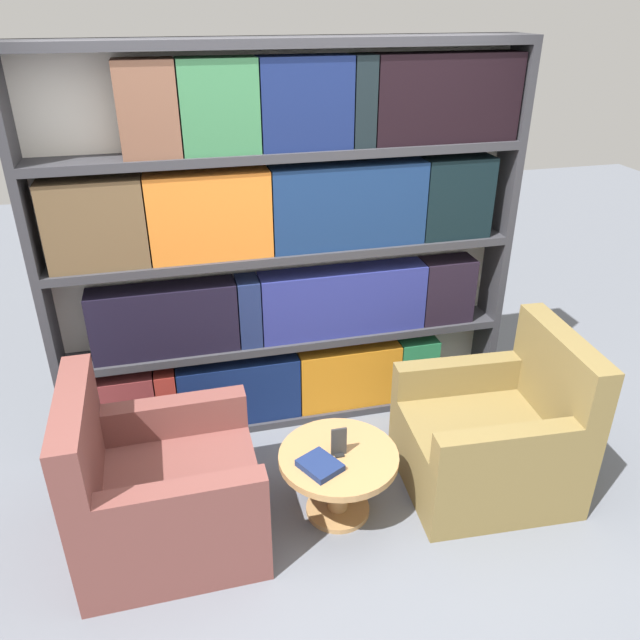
{
  "coord_description": "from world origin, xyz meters",
  "views": [
    {
      "loc": [
        -0.66,
        -2.26,
        2.56
      ],
      "look_at": [
        0.07,
        0.66,
        1.0
      ],
      "focal_mm": 35.0,
      "sensor_mm": 36.0,
      "label": 1
    }
  ],
  "objects": [
    {
      "name": "armchair_right",
      "position": [
        1.0,
        0.28,
        0.31
      ],
      "size": [
        0.95,
        0.86,
        0.95
      ],
      "rotation": [
        0.0,
        0.0,
        -1.63
      ],
      "color": "olive",
      "rests_on": "ground_plane"
    },
    {
      "name": "ground_plane",
      "position": [
        0.0,
        0.0,
        0.0
      ],
      "size": [
        14.0,
        14.0,
        0.0
      ],
      "primitive_type": "plane",
      "color": "slate"
    },
    {
      "name": "bookshelf",
      "position": [
        0.01,
        1.24,
        1.19
      ],
      "size": [
        2.87,
        0.3,
        2.38
      ],
      "color": "silver",
      "rests_on": "ground_plane"
    },
    {
      "name": "table_sign",
      "position": [
        0.07,
        0.25,
        0.47
      ],
      "size": [
        0.08,
        0.06,
        0.17
      ],
      "color": "black",
      "rests_on": "coffee_table"
    },
    {
      "name": "stray_book",
      "position": [
        -0.06,
        0.17,
        0.42
      ],
      "size": [
        0.25,
        0.26,
        0.04
      ],
      "color": "navy",
      "rests_on": "coffee_table"
    },
    {
      "name": "armchair_left",
      "position": [
        -0.87,
        0.28,
        0.31
      ],
      "size": [
        0.91,
        0.82,
        0.95
      ],
      "rotation": [
        0.0,
        0.0,
        1.58
      ],
      "color": "brown",
      "rests_on": "ground_plane"
    },
    {
      "name": "coffee_table",
      "position": [
        0.07,
        0.25,
        0.29
      ],
      "size": [
        0.65,
        0.65,
        0.4
      ],
      "color": "#AD7F4C",
      "rests_on": "ground_plane"
    }
  ]
}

